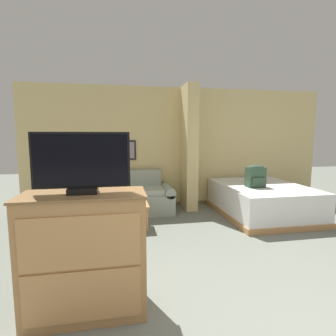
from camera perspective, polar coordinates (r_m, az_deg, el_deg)
wall_back at (r=5.91m, az=2.56°, el=4.51°), size 6.71×0.16×2.60m
wall_partition_pillar at (r=5.57m, az=4.61°, el=4.40°), size 0.24×0.63×2.60m
couch at (r=5.42m, az=-9.14°, el=-6.41°), size 1.90×0.84×0.83m
coffee_table at (r=4.48m, az=-8.80°, el=-8.53°), size 0.70×0.46×0.41m
side_table at (r=5.40m, az=-21.51°, el=-5.14°), size 0.44×0.44×0.56m
table_lamp at (r=5.34m, az=-21.69°, el=-1.25°), size 0.33×0.33×0.40m
tv_dresser at (r=2.47m, az=-17.50°, el=-17.56°), size 1.03×0.47×1.08m
tv at (r=2.27m, az=-18.24°, el=1.01°), size 0.78×0.16×0.51m
bed at (r=5.53m, az=19.52°, el=-6.46°), size 1.57×2.01×0.59m
backpack at (r=5.18m, az=18.52°, el=-1.58°), size 0.33×0.25×0.42m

